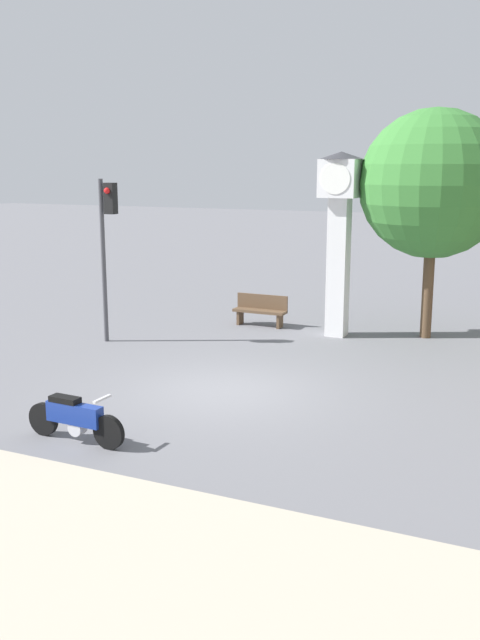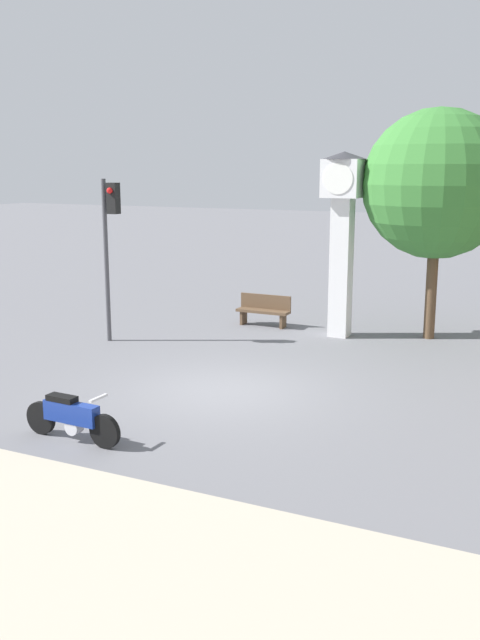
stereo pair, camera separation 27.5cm
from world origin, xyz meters
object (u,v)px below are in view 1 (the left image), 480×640
Objects in this scene: motorcycle at (75,418)px; clock_tower at (340,216)px; street_tree at (434,184)px; bench at (261,309)px; traffic_light at (107,231)px.

clock_tower is at bearing 81.76° from motorcycle.
bench is at bearing -173.51° from street_tree.
clock_tower is 0.82× the size of street_tree.
street_tree reaches higher than clock_tower.
clock_tower is at bearing 31.29° from traffic_light.
traffic_light is (-5.33, -3.24, -0.35)m from clock_tower.
traffic_light reaches higher than motorcycle.
street_tree is (4.04, 10.31, 3.75)m from motorcycle.
traffic_light is at bearing -148.71° from clock_tower.
traffic_light is (-3.59, 6.24, 2.55)m from motorcycle.
motorcycle is 11.69m from street_tree.
motorcycle is 1.25× the size of bench.
street_tree is at bearing 28.02° from traffic_light.
motorcycle is at bearing -100.36° from clock_tower.
bench is (-4.74, -0.54, -3.68)m from street_tree.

